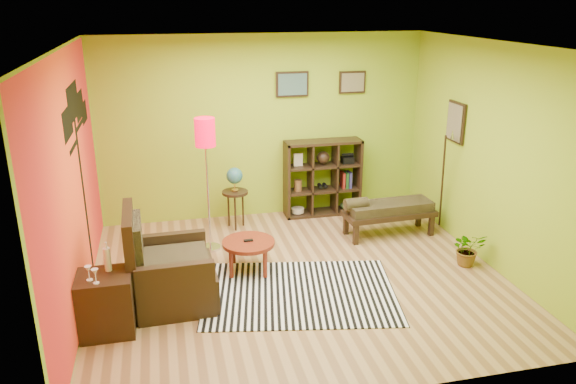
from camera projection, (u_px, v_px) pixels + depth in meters
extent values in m
plane|color=#AB8152|center=(298.00, 277.00, 6.95)|extent=(5.00, 5.00, 0.00)
cube|color=#8DB022|center=(263.00, 128.00, 8.56)|extent=(5.00, 0.04, 2.80)
cube|color=#8DB022|center=(368.00, 250.00, 4.42)|extent=(5.00, 0.04, 2.80)
cube|color=#8DB022|center=(71.00, 185.00, 5.96)|extent=(0.04, 4.50, 2.80)
cube|color=#8DB022|center=(492.00, 156.00, 7.03)|extent=(0.04, 4.50, 2.80)
cube|color=white|center=(300.00, 45.00, 6.03)|extent=(5.00, 4.50, 0.04)
cube|color=#F1441A|center=(73.00, 184.00, 5.97)|extent=(0.01, 4.45, 2.75)
cube|color=black|center=(84.00, 198.00, 6.59)|extent=(0.01, 0.14, 2.10)
cube|color=black|center=(68.00, 123.00, 5.80)|extent=(0.01, 0.65, 0.32)
cube|color=black|center=(73.00, 102.00, 6.27)|extent=(0.01, 0.85, 0.40)
cube|color=black|center=(80.00, 105.00, 6.77)|extent=(0.01, 0.70, 0.32)
cube|color=black|center=(84.00, 112.00, 7.14)|extent=(0.01, 0.50, 0.26)
cube|color=black|center=(292.00, 84.00, 8.42)|extent=(0.50, 0.03, 0.38)
cube|color=#4B7069|center=(293.00, 84.00, 8.40)|extent=(0.44, 0.01, 0.32)
cube|color=black|center=(352.00, 82.00, 8.62)|extent=(0.42, 0.03, 0.34)
cube|color=#827957|center=(353.00, 82.00, 8.60)|extent=(0.36, 0.01, 0.28)
cube|color=black|center=(456.00, 122.00, 7.77)|extent=(0.03, 0.44, 0.56)
cube|color=#827957|center=(454.00, 122.00, 7.76)|extent=(0.01, 0.38, 0.50)
cylinder|color=black|center=(442.00, 182.00, 8.03)|extent=(0.23, 0.34, 1.46)
cone|color=silver|center=(453.00, 134.00, 7.64)|extent=(0.08, 0.09, 0.16)
cube|color=white|center=(299.00, 292.00, 6.59)|extent=(2.48, 1.97, 0.01)
cylinder|color=maroon|center=(248.00, 243.00, 7.01)|extent=(0.66, 0.66, 0.05)
cylinder|color=maroon|center=(265.00, 250.00, 7.28)|extent=(0.05, 0.05, 0.36)
cylinder|color=maroon|center=(233.00, 251.00, 7.26)|extent=(0.05, 0.05, 0.36)
cylinder|color=maroon|center=(265.00, 265.00, 6.88)|extent=(0.05, 0.05, 0.36)
cylinder|color=maroon|center=(231.00, 265.00, 6.87)|extent=(0.05, 0.05, 0.36)
cube|color=black|center=(248.00, 240.00, 7.00)|extent=(0.11, 0.05, 0.02)
cube|color=black|center=(174.00, 285.00, 6.34)|extent=(0.94, 0.92, 0.41)
cube|color=black|center=(132.00, 260.00, 6.12)|extent=(0.13, 0.89, 1.14)
cube|color=black|center=(176.00, 293.00, 5.91)|extent=(0.83, 0.13, 0.66)
cube|color=black|center=(171.00, 259.00, 6.69)|extent=(0.83, 0.13, 0.66)
cube|color=#FFE07F|center=(176.00, 262.00, 6.26)|extent=(0.74, 0.72, 0.15)
cube|color=#FFE07F|center=(138.00, 242.00, 6.07)|extent=(0.11, 0.67, 0.52)
cube|color=black|center=(106.00, 303.00, 5.74)|extent=(0.54, 0.49, 0.64)
cylinder|color=white|center=(108.00, 259.00, 5.69)|extent=(0.07, 0.07, 0.25)
cylinder|color=white|center=(106.00, 245.00, 5.64)|extent=(0.02, 0.02, 0.07)
cylinder|color=white|center=(90.00, 280.00, 5.53)|extent=(0.06, 0.06, 0.01)
cylinder|color=white|center=(89.00, 275.00, 5.51)|extent=(0.01, 0.01, 0.09)
cone|color=white|center=(88.00, 269.00, 5.49)|extent=(0.07, 0.07, 0.06)
cylinder|color=white|center=(96.00, 283.00, 5.47)|extent=(0.06, 0.06, 0.01)
cylinder|color=white|center=(96.00, 278.00, 5.46)|extent=(0.01, 0.01, 0.09)
cone|color=white|center=(95.00, 272.00, 5.43)|extent=(0.07, 0.07, 0.06)
cylinder|color=silver|center=(211.00, 247.00, 7.75)|extent=(0.28, 0.28, 0.03)
cylinder|color=silver|center=(208.00, 191.00, 7.47)|extent=(0.03, 0.03, 1.70)
cylinder|color=red|center=(205.00, 132.00, 7.21)|extent=(0.26, 0.26, 0.37)
cylinder|color=black|center=(235.00, 192.00, 8.29)|extent=(0.38, 0.38, 0.04)
cylinder|color=black|center=(243.00, 209.00, 8.45)|extent=(0.03, 0.03, 0.54)
cylinder|color=black|center=(229.00, 209.00, 8.44)|extent=(0.03, 0.03, 0.54)
cylinder|color=black|center=(235.00, 214.00, 8.27)|extent=(0.03, 0.03, 0.54)
cylinder|color=gold|center=(235.00, 190.00, 8.28)|extent=(0.10, 0.10, 0.02)
cylinder|color=gold|center=(235.00, 186.00, 8.26)|extent=(0.02, 0.02, 0.10)
sphere|color=#1C4C99|center=(234.00, 176.00, 8.21)|extent=(0.24, 0.24, 0.24)
cube|color=black|center=(287.00, 180.00, 8.69)|extent=(0.04, 0.35, 1.20)
cube|color=black|center=(358.00, 175.00, 8.94)|extent=(0.04, 0.35, 1.20)
cube|color=black|center=(322.00, 212.00, 9.01)|extent=(1.20, 0.35, 0.04)
cube|color=black|center=(323.00, 142.00, 8.63)|extent=(1.20, 0.35, 0.04)
cube|color=black|center=(310.00, 179.00, 8.77)|extent=(0.03, 0.33, 1.12)
cube|color=black|center=(335.00, 177.00, 8.86)|extent=(0.03, 0.33, 1.12)
cube|color=black|center=(322.00, 190.00, 8.88)|extent=(1.12, 0.33, 0.03)
cube|color=black|center=(323.00, 166.00, 8.75)|extent=(1.12, 0.33, 0.03)
cylinder|color=#C4B093|center=(298.00, 210.00, 8.90)|extent=(0.20, 0.20, 0.07)
sphere|color=black|center=(323.00, 158.00, 8.71)|extent=(0.20, 0.20, 0.20)
cube|color=black|center=(347.00, 160.00, 8.81)|extent=(0.18, 0.15, 0.10)
cylinder|color=black|center=(320.00, 186.00, 8.85)|extent=(0.06, 0.12, 0.06)
cylinder|color=black|center=(325.00, 185.00, 8.87)|extent=(0.06, 0.12, 0.06)
ellipsoid|color=#384C26|center=(346.00, 206.00, 9.07)|extent=(0.18, 0.18, 0.09)
cylinder|color=brown|center=(298.00, 186.00, 8.76)|extent=(0.12, 0.12, 0.18)
cube|color=#C4B093|center=(298.00, 160.00, 8.63)|extent=(0.14, 0.03, 0.20)
cube|color=maroon|center=(342.00, 180.00, 8.91)|extent=(0.04, 0.18, 0.26)
cube|color=#1E4C1E|center=(346.00, 180.00, 8.92)|extent=(0.04, 0.18, 0.26)
cube|color=navy|center=(349.00, 180.00, 8.93)|extent=(0.04, 0.18, 0.26)
cube|color=black|center=(389.00, 213.00, 8.10)|extent=(1.35, 0.54, 0.08)
cube|color=#FFE07F|center=(390.00, 207.00, 8.07)|extent=(1.25, 0.48, 0.13)
cylinder|color=#FFE07F|center=(356.00, 204.00, 7.90)|extent=(0.34, 0.19, 0.17)
cube|color=black|center=(419.00, 216.00, 8.49)|extent=(0.07, 0.07, 0.29)
cube|color=black|center=(346.00, 225.00, 8.18)|extent=(0.07, 0.07, 0.29)
cube|color=black|center=(431.00, 226.00, 8.14)|extent=(0.07, 0.07, 0.29)
cube|color=black|center=(356.00, 235.00, 7.84)|extent=(0.07, 0.07, 0.29)
imported|color=#26661E|center=(468.00, 252.00, 7.22)|extent=(0.46, 0.50, 0.36)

